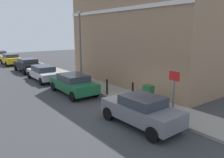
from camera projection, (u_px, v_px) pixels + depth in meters
ground at (119, 112)px, 11.81m from camera, size 80.00×80.00×0.00m
sidewalk at (92, 85)px, 17.69m from camera, size 2.23×30.00×0.15m
corner_building at (150, 28)px, 18.43m from camera, size 7.62×12.88×9.14m
car_grey at (141, 110)px, 10.01m from camera, size 1.84×3.97×1.42m
car_green at (73, 83)px, 15.20m from camera, size 1.97×4.33×1.37m
car_silver at (43, 73)px, 19.40m from camera, size 1.88×4.50×1.32m
car_black at (28, 65)px, 23.63m from camera, size 1.91×4.24×1.44m
car_yellow at (11, 59)px, 28.73m from camera, size 1.97×4.32×1.43m
car_white at (0, 55)px, 33.60m from camera, size 1.94×4.49×1.38m
utility_cabinet at (148, 96)px, 12.48m from camera, size 0.46×0.61×1.15m
bollard_near_cabinet at (133, 90)px, 13.63m from camera, size 0.14×0.14×1.04m
bollard_far_kerb at (107, 86)px, 14.55m from camera, size 0.14×0.14×1.04m
street_sign at (174, 87)px, 10.45m from camera, size 0.08×0.60×2.30m
lamppost at (80, 43)px, 17.93m from camera, size 0.20×0.44×5.72m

